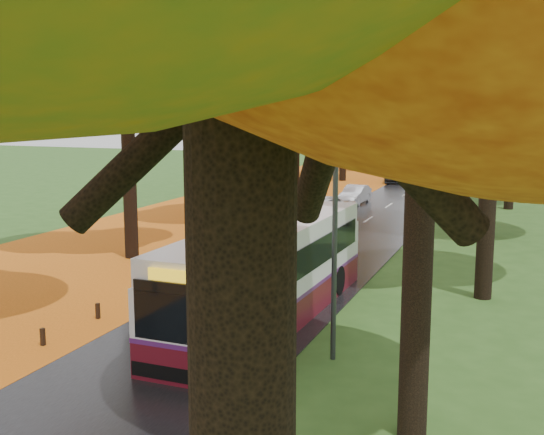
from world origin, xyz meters
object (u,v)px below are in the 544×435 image
Objects in this scene: streetlamp_mid at (440,141)px; car_white at (321,209)px; streetlamp_near at (326,184)px; car_silver at (355,194)px; bus at (269,270)px; streetlamp_far at (474,128)px; car_dark at (395,175)px.

car_white is at bearing -163.37° from streetlamp_mid.
car_silver is (-6.30, 28.06, -4.06)m from streetlamp_near.
bus reaches higher than car_white.
streetlamp_far is (0.00, 44.00, 0.00)m from streetlamp_near.
streetlamp_mid is 1.85× the size of car_dark.
streetlamp_near and streetlamp_mid have the same top height.
streetlamp_near reaches higher than car_white.
car_white is (-6.30, -1.88, -3.91)m from streetlamp_mid.
streetlamp_mid reaches higher than car_dark.
bus is at bearing 135.77° from streetlamp_near.
streetlamp_far is at bearing 71.27° from car_silver.
car_dark is (-6.20, 19.73, -4.05)m from streetlamp_mid.
car_silver is at bearing 99.55° from bus.
bus reaches higher than car_silver.
streetlamp_mid is 22.00m from streetlamp_far.
streetlamp_near is 1.85× the size of car_dark.
car_dark is at bearing 109.25° from car_white.
car_dark is at bearing 98.46° from streetlamp_near.
car_white is at bearing 107.38° from streetlamp_near.
streetlamp_near reaches higher than car_dark.
car_dark is (-6.20, -2.27, -4.05)m from streetlamp_far.
bus is (-2.58, -19.49, -3.09)m from streetlamp_mid.
car_silver is (-3.72, 25.55, -0.97)m from bus.
streetlamp_mid is at bearing -90.00° from streetlamp_far.
car_white is (-3.72, 17.61, -0.82)m from bus.
streetlamp_far reaches higher than bus.
car_white is (-6.30, -23.88, -3.91)m from streetlamp_far.
streetlamp_far is (0.00, 22.00, 0.00)m from streetlamp_mid.
car_silver is at bearing -111.55° from streetlamp_far.
streetlamp_near is 0.69× the size of bus.
car_dark is at bearing 92.43° from car_silver.
streetlamp_near reaches higher than bus.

